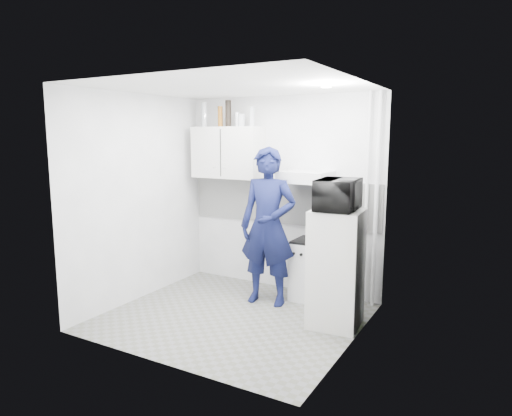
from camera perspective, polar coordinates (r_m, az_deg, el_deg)
The scene contains 23 objects.
floor at distance 5.44m, azimuth -2.88°, elevation -13.44°, with size 2.80×2.80×0.00m, color slate.
ceiling at distance 5.06m, azimuth -3.12°, elevation 14.93°, with size 2.80×2.80×0.00m, color white.
wall_back at distance 6.17m, azimuth 3.24°, elevation 1.76°, with size 2.80×2.80×0.00m, color white.
wall_left at distance 5.95m, azimuth -14.45°, elevation 1.22°, with size 2.60×2.60×0.00m, color white.
wall_right at distance 4.51m, azimuth 12.22°, elevation -1.13°, with size 2.60×2.60×0.00m, color white.
person at distance 5.62m, azimuth 1.51°, elevation -2.32°, with size 0.71×0.47×1.95m, color #0E1237.
stove at distance 5.91m, azimuth 7.03°, elevation -7.79°, with size 0.47×0.47×0.75m, color silver.
fridge at distance 5.09m, azimuth 9.98°, elevation -7.46°, with size 0.54×0.54×1.29m, color silver.
stove_top at distance 5.81m, azimuth 7.10°, elevation -4.12°, with size 0.45×0.45×0.03m, color black.
saucepan at distance 5.81m, azimuth 7.15°, elevation -3.52°, with size 0.17×0.17×0.09m, color silver.
microwave at distance 4.92m, azimuth 10.23°, elevation 1.65°, with size 0.41×0.60×0.33m, color black.
bottle_a at distance 6.57m, azimuth -6.51°, elevation 11.50°, with size 0.08×0.08×0.34m, color #B2B7BC.
bottle_c at distance 6.41m, azimuth -4.49°, elevation 11.33°, with size 0.07×0.07×0.28m, color brown.
bottle_d at distance 6.34m, azimuth -3.49°, elevation 11.70°, with size 0.08×0.08×0.35m, color black.
canister_a at distance 6.26m, azimuth -2.42°, elevation 10.97°, with size 0.07×0.07×0.19m, color silver.
canister_b at distance 6.22m, azimuth -1.81°, elevation 10.91°, with size 0.09×0.09×0.17m, color #B2B7BC.
bottle_e at distance 6.14m, azimuth -0.51°, elevation 11.34°, with size 0.06×0.06×0.25m, color #B2B7BC.
upper_cabinet at distance 6.34m, azimuth -3.56°, elevation 6.94°, with size 1.00×0.35×0.70m, color silver.
range_hood at distance 5.73m, azimuth 6.20°, elevation 3.88°, with size 0.60×0.50×0.14m, color silver.
backsplash at distance 6.17m, azimuth 3.17°, elevation 0.82°, with size 2.74×0.03×0.60m, color white.
pipe_a at distance 5.65m, azimuth 14.79°, elevation 0.80°, with size 0.05×0.05×2.60m, color silver.
pipe_b at distance 5.68m, azimuth 13.62°, elevation 0.89°, with size 0.04×0.04×2.60m, color silver.
ceiling_spot_fixture at distance 4.78m, azimuth 8.75°, elevation 14.82°, with size 0.10×0.10×0.02m, color white.
Camera 1 is at (2.70, -4.24, 2.08)m, focal length 32.00 mm.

